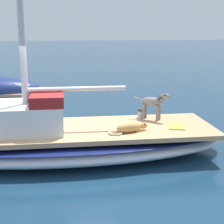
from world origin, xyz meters
TOP-DOWN VIEW (x-y plane):
  - ground_plane at (0.00, 0.00)m, footprint 120.00×120.00m
  - sailboat_main at (0.00, 0.00)m, footprint 2.59×7.26m
  - cabin_house at (-0.01, 1.12)m, footprint 1.42×2.23m
  - dog_grey at (0.54, -2.08)m, footprint 0.61×0.81m
  - dog_tan at (-0.45, -1.34)m, footprint 0.45×0.92m
  - deck_winch at (0.74, -1.81)m, footprint 0.16×0.16m
  - coiled_rope at (-0.55, -1.00)m, footprint 0.32×0.32m
  - deck_towel at (-0.18, -2.49)m, footprint 0.65×0.52m

SIDE VIEW (x-z plane):
  - ground_plane at x=0.00m, z-range 0.00..0.00m
  - sailboat_main at x=0.00m, z-range 0.01..0.67m
  - deck_towel at x=-0.18m, z-range 0.66..0.69m
  - coiled_rope at x=-0.55m, z-range 0.66..0.70m
  - deck_winch at x=0.74m, z-range 0.65..0.86m
  - dog_tan at x=-0.45m, z-range 0.66..0.88m
  - cabin_house at x=-0.01m, z-range 0.59..1.43m
  - dog_grey at x=0.54m, z-range 0.73..1.43m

